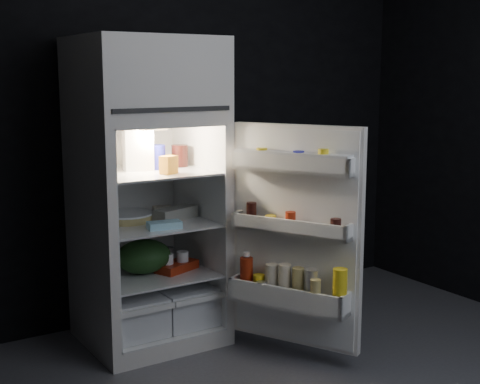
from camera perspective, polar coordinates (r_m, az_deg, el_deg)
wall_back at (r=4.32m, az=-7.69°, el=6.96°), size 4.00×0.00×2.70m
refrigerator at (r=3.93m, az=-8.08°, el=0.87°), size 0.76×0.71×1.78m
fridge_door at (r=3.66m, az=4.63°, el=-4.11°), size 0.50×0.73×1.22m
milk_jug at (r=3.90m, az=-8.73°, el=3.62°), size 0.20×0.20×0.24m
mayo_jar at (r=3.93m, az=-7.16°, el=2.97°), size 0.12×0.12×0.14m
jam_jar at (r=4.02m, az=-5.17°, el=3.09°), size 0.11×0.11×0.13m
amber_bottle at (r=3.89m, az=-12.43°, el=3.33°), size 0.10×0.10×0.22m
small_carton at (r=3.74m, az=-6.11°, el=2.32°), size 0.11×0.10×0.10m
egg_carton at (r=3.97m, az=-5.51°, el=-1.83°), size 0.30×0.19×0.07m
pie at (r=3.96m, az=-9.64°, el=-2.18°), size 0.38×0.38×0.04m
flat_package at (r=3.74m, az=-6.48°, el=-2.82°), size 0.20×0.12×0.04m
wrapped_pkg at (r=4.11m, az=-6.62°, el=-1.58°), size 0.14×0.12×0.05m
produce_bag at (r=3.96m, az=-8.23°, el=-5.47°), size 0.34×0.29×0.20m
yogurt_tray at (r=4.00m, az=-5.43°, el=-6.33°), size 0.28×0.22×0.05m
small_can_red at (r=4.17m, az=-6.51°, el=-5.36°), size 0.08×0.08×0.09m
small_can_silver at (r=4.19m, az=-6.17°, el=-5.31°), size 0.08×0.08×0.09m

